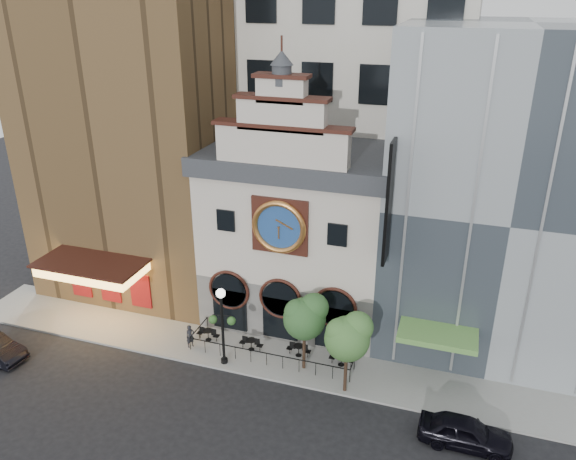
% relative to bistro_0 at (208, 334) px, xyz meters
% --- Properties ---
extents(ground, '(120.00, 120.00, 0.00)m').
position_rel_bistro_0_xyz_m(ground, '(4.67, -2.56, -0.61)').
color(ground, black).
rests_on(ground, ground).
extents(sidewalk, '(44.00, 5.00, 0.15)m').
position_rel_bistro_0_xyz_m(sidewalk, '(4.67, -0.06, -0.54)').
color(sidewalk, gray).
rests_on(sidewalk, ground).
extents(clock_building, '(12.60, 8.78, 18.65)m').
position_rel_bistro_0_xyz_m(clock_building, '(4.67, 5.26, 6.07)').
color(clock_building, '#605E5B').
rests_on(clock_building, ground).
extents(theater_building, '(14.00, 15.60, 25.00)m').
position_rel_bistro_0_xyz_m(theater_building, '(-8.33, 7.40, 11.99)').
color(theater_building, brown).
rests_on(theater_building, ground).
extents(retail_building, '(14.00, 14.40, 20.00)m').
position_rel_bistro_0_xyz_m(retail_building, '(17.66, 7.43, 9.53)').
color(retail_building, gray).
rests_on(retail_building, ground).
extents(office_tower, '(20.00, 16.00, 40.00)m').
position_rel_bistro_0_xyz_m(office_tower, '(4.67, 17.44, 19.39)').
color(office_tower, beige).
rests_on(office_tower, ground).
extents(cafe_railing, '(10.60, 2.60, 0.90)m').
position_rel_bistro_0_xyz_m(cafe_railing, '(4.67, -0.06, -0.01)').
color(cafe_railing, black).
rests_on(cafe_railing, sidewalk).
extents(bistro_0, '(1.58, 0.68, 0.90)m').
position_rel_bistro_0_xyz_m(bistro_0, '(0.00, 0.00, 0.00)').
color(bistro_0, black).
rests_on(bistro_0, sidewalk).
extents(bistro_1, '(1.58, 0.68, 0.90)m').
position_rel_bistro_0_xyz_m(bistro_1, '(3.14, -0.12, 0.00)').
color(bistro_1, black).
rests_on(bistro_1, sidewalk).
extents(bistro_2, '(1.58, 0.68, 0.90)m').
position_rel_bistro_0_xyz_m(bistro_2, '(6.28, 0.22, 0.00)').
color(bistro_2, black).
rests_on(bistro_2, sidewalk).
extents(bistro_3, '(1.58, 0.68, 0.90)m').
position_rel_bistro_0_xyz_m(bistro_3, '(9.11, 0.11, 0.00)').
color(bistro_3, black).
rests_on(bistro_3, sidewalk).
extents(car_right, '(4.80, 1.98, 1.63)m').
position_rel_bistro_0_xyz_m(car_right, '(16.68, -4.25, 0.20)').
color(car_right, black).
rests_on(car_right, ground).
extents(pedestrian, '(0.65, 0.69, 1.59)m').
position_rel_bistro_0_xyz_m(pedestrian, '(-0.78, -1.03, 0.33)').
color(pedestrian, black).
rests_on(pedestrian, sidewalk).
extents(lamppost, '(1.68, 0.75, 5.30)m').
position_rel_bistro_0_xyz_m(lamppost, '(2.03, -1.92, 2.82)').
color(lamppost, black).
rests_on(lamppost, sidewalk).
extents(tree_left, '(2.67, 2.57, 5.15)m').
position_rel_bistro_0_xyz_m(tree_left, '(7.00, -0.83, 3.31)').
color(tree_left, '#382619').
rests_on(tree_left, sidewalk).
extents(tree_right, '(2.70, 2.60, 5.20)m').
position_rel_bistro_0_xyz_m(tree_right, '(9.89, -2.13, 3.35)').
color(tree_right, '#382619').
rests_on(tree_right, sidewalk).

